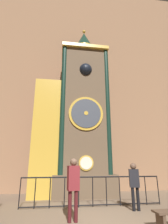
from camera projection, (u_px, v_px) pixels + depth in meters
cathedral_back_wall at (78, 74)px, 12.25m from camera, size 24.00×0.32×15.24m
clock_tower at (76, 117)px, 9.75m from camera, size 4.30×1.81×10.00m
railing_fence at (93, 190)px, 6.85m from camera, size 5.54×0.05×1.10m
visitor_near at (73, 182)px, 5.20m from camera, size 0.38×0.28×1.74m
visitor_far at (134, 181)px, 6.38m from camera, size 0.39×0.31×1.61m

